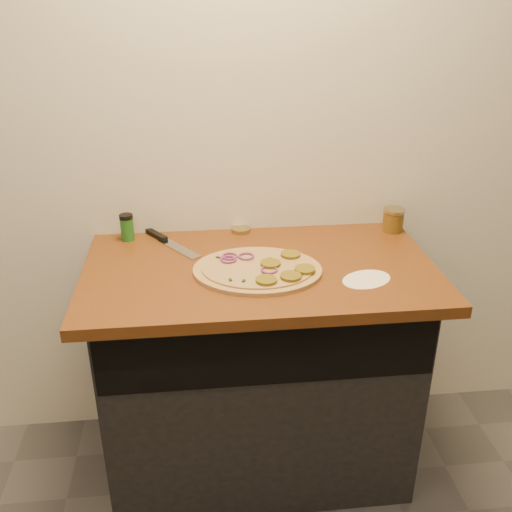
{
  "coord_description": "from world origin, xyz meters",
  "views": [
    {
      "loc": [
        -0.2,
        -0.32,
        1.77
      ],
      "look_at": [
        -0.02,
        1.39,
        0.95
      ],
      "focal_mm": 40.0,
      "sensor_mm": 36.0,
      "label": 1
    }
  ],
  "objects": [
    {
      "name": "cabinet",
      "position": [
        0.0,
        1.45,
        0.43
      ],
      "size": [
        1.1,
        0.6,
        0.86
      ],
      "primitive_type": "cube",
      "color": "black",
      "rests_on": "ground"
    },
    {
      "name": "mason_jar_lid",
      "position": [
        -0.04,
        1.72,
        0.91
      ],
      "size": [
        0.1,
        0.1,
        0.02
      ],
      "primitive_type": "cylinder",
      "rotation": [
        0.0,
        0.0,
        0.38
      ],
      "color": "tan",
      "rests_on": "countertop"
    },
    {
      "name": "flour_spill",
      "position": [
        0.33,
        1.28,
        0.9
      ],
      "size": [
        0.23,
        0.23,
        0.0
      ],
      "primitive_type": "cylinder",
      "rotation": [
        0.0,
        0.0,
        0.43
      ],
      "color": "white",
      "rests_on": "countertop"
    },
    {
      "name": "countertop",
      "position": [
        0.0,
        1.42,
        0.88
      ],
      "size": [
        1.2,
        0.7,
        0.04
      ],
      "primitive_type": "cube",
      "color": "brown",
      "rests_on": "cabinet"
    },
    {
      "name": "pizza",
      "position": [
        -0.01,
        1.37,
        0.91
      ],
      "size": [
        0.47,
        0.47,
        0.03
      ],
      "color": "tan",
      "rests_on": "countertop"
    },
    {
      "name": "chefs_knife",
      "position": [
        -0.32,
        1.65,
        0.91
      ],
      "size": [
        0.21,
        0.28,
        0.02
      ],
      "color": "#B7BAC1",
      "rests_on": "countertop"
    },
    {
      "name": "salsa_jar",
      "position": [
        0.55,
        1.67,
        0.95
      ],
      "size": [
        0.08,
        0.08,
        0.09
      ],
      "color": "maroon",
      "rests_on": "countertop"
    },
    {
      "name": "spice_shaker",
      "position": [
        -0.47,
        1.69,
        0.95
      ],
      "size": [
        0.05,
        0.05,
        0.1
      ],
      "color": "#20651F",
      "rests_on": "countertop"
    }
  ]
}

